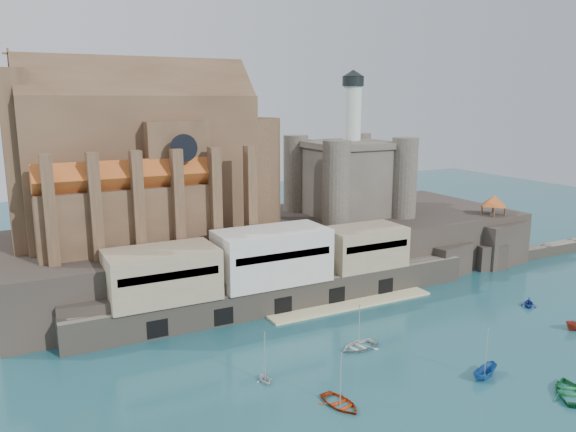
% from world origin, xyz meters
% --- Properties ---
extents(ground, '(300.00, 300.00, 0.00)m').
position_xyz_m(ground, '(0.00, 0.00, 0.00)').
color(ground, '#184751').
rests_on(ground, ground).
extents(promontory, '(100.00, 36.00, 10.00)m').
position_xyz_m(promontory, '(-0.19, 39.37, 4.92)').
color(promontory, black).
rests_on(promontory, ground).
extents(quay, '(70.00, 12.00, 13.05)m').
position_xyz_m(quay, '(-10.19, 23.07, 6.07)').
color(quay, '#6D6557').
rests_on(quay, ground).
extents(church, '(47.00, 25.93, 30.51)m').
position_xyz_m(church, '(-24.13, 41.85, 22.13)').
color(church, '#503825').
rests_on(church, promontory).
extents(castle_keep, '(21.20, 21.20, 29.30)m').
position_xyz_m(castle_keep, '(16.08, 41.08, 18.31)').
color(castle_keep, '#4A443A').
rests_on(castle_keep, promontory).
extents(rock_outcrop, '(14.50, 10.50, 8.70)m').
position_xyz_m(rock_outcrop, '(42.00, 25.84, 4.02)').
color(rock_outcrop, black).
rests_on(rock_outcrop, ground).
extents(pavilion, '(6.40, 6.40, 5.40)m').
position_xyz_m(pavilion, '(42.00, 26.00, 12.73)').
color(pavilion, '#503825').
rests_on(pavilion, rock_outcrop).
extents(breakwater, '(40.00, 3.00, 2.40)m').
position_xyz_m(breakwater, '(66.00, 24.00, 0.00)').
color(breakwater, '#6D6557').
rests_on(breakwater, ground).
extents(boat_0, '(4.01, 1.71, 5.44)m').
position_xyz_m(boat_0, '(-16.49, -7.30, 0.00)').
color(boat_0, '#A92C07').
rests_on(boat_0, ground).
extents(boat_2, '(2.17, 2.14, 4.56)m').
position_xyz_m(boat_2, '(2.79, -9.97, 0.00)').
color(boat_2, '#195094').
rests_on(boat_2, ground).
extents(boat_3, '(4.48, 4.18, 6.65)m').
position_xyz_m(boat_3, '(8.44, -17.57, 0.00)').
color(boat_3, '#156432').
rests_on(boat_3, ground).
extents(boat_4, '(2.42, 1.49, 2.79)m').
position_xyz_m(boat_4, '(-21.61, 1.53, 0.00)').
color(boat_4, silver).
rests_on(boat_4, ground).
extents(boat_6, '(1.89, 4.34, 5.88)m').
position_xyz_m(boat_6, '(-6.30, 3.95, 0.00)').
color(boat_6, beige).
rests_on(boat_6, ground).
extents(boat_7, '(3.27, 3.45, 3.44)m').
position_xyz_m(boat_7, '(27.60, 4.20, 0.00)').
color(boat_7, navy).
rests_on(boat_7, ground).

